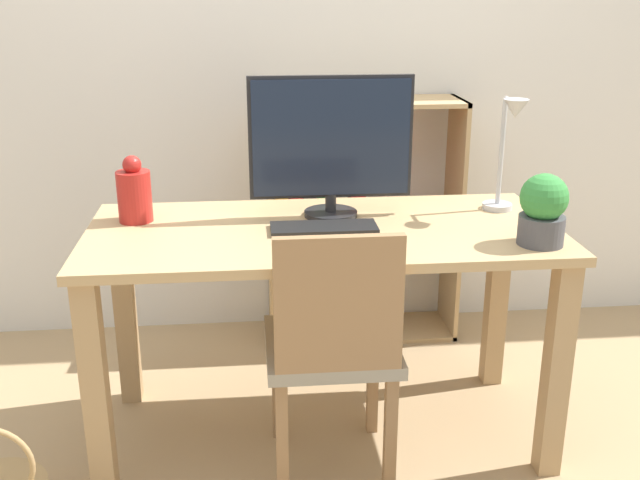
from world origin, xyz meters
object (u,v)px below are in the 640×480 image
Objects in this scene: keyboard at (324,228)px; bookshelf at (329,226)px; desk_lamp at (508,144)px; potted_plant at (543,210)px; chair at (333,344)px; vase at (134,193)px; monitor at (331,142)px.

bookshelf is at bearing 82.59° from keyboard.
desk_lamp is 0.33m from potted_plant.
desk_lamp is 0.86m from chair.
chair is at bearing -178.12° from potted_plant.
bookshelf is (0.10, 0.79, -0.25)m from keyboard.
chair is at bearing -31.34° from vase.
potted_plant is at bearing -15.89° from vase.
desk_lamp is at bearing 21.49° from chair.
desk_lamp is (0.61, 0.12, 0.23)m from keyboard.
bookshelf is (-0.51, 0.67, -0.48)m from desk_lamp.
chair is (-0.60, -0.33, -0.52)m from desk_lamp.
bookshelf is (0.70, 0.63, -0.34)m from vase.
vase is 1.01× the size of potted_plant.
keyboard is 0.86× the size of desk_lamp.
monitor is 0.58m from desk_lamp.
potted_plant is at bearing -17.06° from keyboard.
monitor reaches higher than desk_lamp.
desk_lamp is at bearing -1.89° from vase.
vase is at bearing 141.75° from chair.
monitor is 0.69m from potted_plant.
monitor is 2.44× the size of vase.
vase is 0.26× the size of chair.
keyboard is 0.83m from bookshelf.
monitor reaches higher than potted_plant.
potted_plant is at bearing -88.08° from desk_lamp.
keyboard is 0.40× the size of chair.
desk_lamp is (1.21, -0.04, 0.14)m from vase.
keyboard is 0.32× the size of bookshelf.
potted_plant is at bearing -30.57° from monitor.
bookshelf is (-0.52, 0.98, -0.35)m from potted_plant.
chair is 1.00m from bookshelf.
vase is 0.80m from chair.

